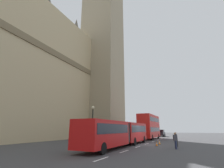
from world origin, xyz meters
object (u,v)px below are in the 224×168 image
(sedan_lead, at_px, (161,133))
(pedestrian_near_cones, at_px, (175,140))
(articulated_bus, at_px, (120,132))
(double_decker_bus, at_px, (149,126))
(pedestrian_by_kerb, at_px, (176,139))
(traffic_cone_west, at_px, (157,144))
(traffic_cone_middle, at_px, (159,142))
(street_lamp, at_px, (93,122))
(clock_tower, at_px, (104,7))

(sedan_lead, xyz_separation_m, pedestrian_near_cones, (-30.18, -6.25, -0.00))
(articulated_bus, height_order, double_decker_bus, double_decker_bus)
(double_decker_bus, xyz_separation_m, pedestrian_by_kerb, (-13.60, -6.22, -1.80))
(sedan_lead, relative_size, traffic_cone_west, 7.59)
(double_decker_bus, bearing_deg, traffic_cone_middle, -161.54)
(sedan_lead, bearing_deg, street_lamp, 171.06)
(double_decker_bus, bearing_deg, street_lamp, 164.04)
(traffic_cone_west, relative_size, pedestrian_by_kerb, 0.34)
(sedan_lead, distance_m, traffic_cone_west, 27.88)
(street_lamp, height_order, pedestrian_by_kerb, street_lamp)
(double_decker_bus, bearing_deg, sedan_lead, -0.54)
(sedan_lead, height_order, traffic_cone_middle, sedan_lead)
(articulated_bus, height_order, traffic_cone_west, articulated_bus)
(double_decker_bus, xyz_separation_m, traffic_cone_middle, (-11.41, -3.81, -2.43))
(pedestrian_near_cones, bearing_deg, street_lamp, 86.18)
(traffic_cone_west, height_order, street_lamp, street_lamp)
(double_decker_bus, height_order, street_lamp, street_lamp)
(clock_tower, relative_size, traffic_cone_middle, 134.47)
(traffic_cone_west, bearing_deg, sedan_lead, 7.76)
(articulated_bus, relative_size, traffic_cone_middle, 28.67)
(pedestrian_near_cones, relative_size, pedestrian_by_kerb, 1.00)
(clock_tower, bearing_deg, articulated_bus, -146.45)
(sedan_lead, bearing_deg, pedestrian_by_kerb, -167.43)
(pedestrian_near_cones, distance_m, pedestrian_by_kerb, 2.89)
(sedan_lead, distance_m, street_lamp, 29.89)
(traffic_cone_middle, bearing_deg, pedestrian_by_kerb, -132.26)
(clock_tower, height_order, street_lamp, clock_tower)
(sedan_lead, relative_size, pedestrian_near_cones, 2.60)
(clock_tower, distance_m, articulated_bus, 46.80)
(double_decker_bus, distance_m, traffic_cone_west, 14.65)
(street_lamp, distance_m, pedestrian_near_cones, 11.11)
(traffic_cone_west, bearing_deg, street_lamp, 102.32)
(pedestrian_by_kerb, bearing_deg, articulated_bus, 114.94)
(sedan_lead, height_order, pedestrian_near_cones, sedan_lead)
(traffic_cone_west, bearing_deg, pedestrian_by_kerb, -82.17)
(sedan_lead, bearing_deg, traffic_cone_west, -172.24)
(pedestrian_by_kerb, bearing_deg, traffic_cone_west, 97.83)
(articulated_bus, relative_size, traffic_cone_west, 28.67)
(street_lamp, bearing_deg, traffic_cone_middle, -62.44)
(clock_tower, xyz_separation_m, pedestrian_near_cones, (-21.09, -20.37, -40.19))
(traffic_cone_middle, xyz_separation_m, pedestrian_by_kerb, (-2.19, -2.41, 0.63))
(articulated_bus, relative_size, street_lamp, 3.16)
(traffic_cone_middle, bearing_deg, clock_tower, 48.00)
(articulated_bus, xyz_separation_m, sedan_lead, (30.18, -0.13, -0.83))
(clock_tower, distance_m, street_lamp, 44.18)
(traffic_cone_west, xyz_separation_m, street_lamp, (-1.83, 8.40, 2.77))
(clock_tower, bearing_deg, double_decker_bus, -108.25)
(pedestrian_near_cones, bearing_deg, traffic_cone_west, 44.13)
(pedestrian_near_cones, xyz_separation_m, pedestrian_by_kerb, (2.88, 0.16, 0.00))
(traffic_cone_middle, distance_m, street_lamp, 9.78)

